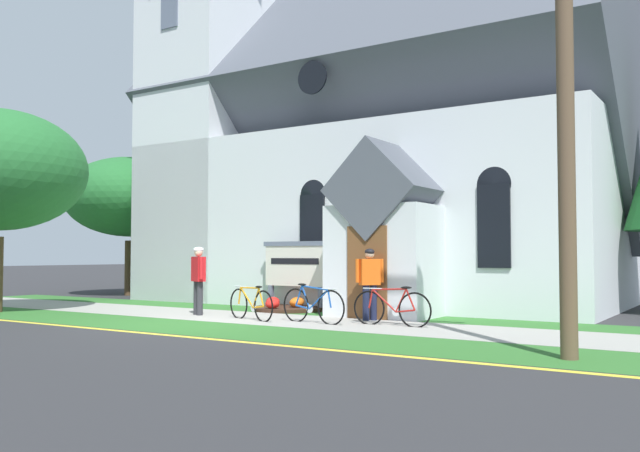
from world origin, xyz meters
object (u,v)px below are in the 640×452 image
at_px(bicycle_yellow, 392,308).
at_px(utility_pole, 557,15).
at_px(cyclist_in_white_jersey, 198,275).
at_px(yard_deciduous_tree, 130,197).
at_px(bicycle_black, 313,305).
at_px(church_sign, 295,265).
at_px(cyclist_in_blue_jersey, 370,279).
at_px(bicycle_red, 251,304).

bearing_deg(bicycle_yellow, utility_pole, -33.25).
xyz_separation_m(cyclist_in_white_jersey, yard_deciduous_tree, (-7.53, 4.48, 2.55)).
distance_m(bicycle_black, yard_deciduous_tree, 12.17).
height_order(church_sign, bicycle_black, church_sign).
bearing_deg(bicycle_black, cyclist_in_blue_jersey, 54.94).
xyz_separation_m(bicycle_black, bicycle_yellow, (1.67, 0.40, -0.01)).
height_order(bicycle_black, yard_deciduous_tree, yard_deciduous_tree).
bearing_deg(bicycle_yellow, cyclist_in_white_jersey, -176.08).
bearing_deg(utility_pole, church_sign, 148.69).
bearing_deg(cyclist_in_white_jersey, yard_deciduous_tree, 149.23).
bearing_deg(bicycle_yellow, cyclist_in_blue_jersey, 141.90).
bearing_deg(yard_deciduous_tree, utility_pole, -22.22).
relative_size(bicycle_yellow, yard_deciduous_tree, 0.36).
distance_m(bicycle_red, bicycle_yellow, 3.23).
relative_size(bicycle_yellow, cyclist_in_blue_jersey, 1.11).
xyz_separation_m(bicycle_black, bicycle_red, (-1.51, -0.20, -0.02)).
height_order(cyclist_in_blue_jersey, cyclist_in_white_jersey, cyclist_in_white_jersey).
distance_m(church_sign, bicycle_black, 3.56).
bearing_deg(bicycle_red, bicycle_yellow, 10.63).
height_order(bicycle_yellow, cyclist_in_blue_jersey, cyclist_in_blue_jersey).
xyz_separation_m(bicycle_black, cyclist_in_blue_jersey, (0.77, 1.10, 0.53)).
xyz_separation_m(church_sign, bicycle_black, (2.28, -2.61, -0.78)).
height_order(church_sign, cyclist_in_white_jersey, church_sign).
relative_size(bicycle_red, yard_deciduous_tree, 0.33).
relative_size(church_sign, bicycle_black, 1.22).
distance_m(bicycle_black, cyclist_in_blue_jersey, 1.45).
bearing_deg(utility_pole, cyclist_in_blue_jersey, 145.81).
bearing_deg(utility_pole, cyclist_in_white_jersey, 165.90).
bearing_deg(bicycle_red, cyclist_in_white_jersey, 172.04).
xyz_separation_m(church_sign, cyclist_in_white_jersey, (-1.05, -2.56, -0.21)).
relative_size(bicycle_red, cyclist_in_blue_jersey, 1.02).
bearing_deg(bicycle_black, yard_deciduous_tree, 157.31).
height_order(bicycle_red, cyclist_in_white_jersey, cyclist_in_white_jersey).
height_order(cyclist_in_blue_jersey, utility_pole, utility_pole).
bearing_deg(church_sign, bicycle_red, -74.69).
bearing_deg(yard_deciduous_tree, cyclist_in_white_jersey, -30.77).
relative_size(cyclist_in_blue_jersey, yard_deciduous_tree, 0.32).
bearing_deg(cyclist_in_white_jersey, utility_pole, -14.10).
height_order(church_sign, utility_pole, utility_pole).
xyz_separation_m(bicycle_red, utility_pole, (7.12, -1.99, 4.50)).
xyz_separation_m(bicycle_red, bicycle_yellow, (3.18, 0.60, 0.01)).
bearing_deg(bicycle_yellow, church_sign, 150.72).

